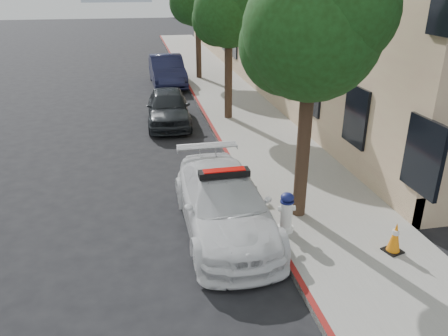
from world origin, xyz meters
TOP-DOWN VIEW (x-y plane):
  - ground at (0.00, 0.00)m, footprint 120.00×120.00m
  - sidewalk at (3.60, 10.00)m, footprint 3.20×50.00m
  - curb_strip at (2.06, 10.00)m, footprint 0.12×50.00m
  - tree_near at (2.93, -2.01)m, footprint 2.92×2.82m
  - tree_mid at (2.93, 5.99)m, footprint 2.77×2.64m
  - police_car at (1.10, -2.12)m, footprint 1.91×4.59m
  - parked_car_mid at (0.54, 6.06)m, footprint 1.79×4.07m
  - parked_car_far at (1.04, 13.00)m, footprint 1.77×4.77m
  - fire_hydrant at (2.35, -2.68)m, footprint 0.38×0.35m
  - traffic_cone at (4.22, -3.86)m, footprint 0.42×0.42m

SIDE VIEW (x-z plane):
  - ground at x=0.00m, z-range 0.00..0.00m
  - sidewalk at x=3.60m, z-range 0.00..0.15m
  - curb_strip at x=2.06m, z-range 0.00..0.15m
  - traffic_cone at x=4.22m, z-range 0.15..0.80m
  - fire_hydrant at x=2.35m, z-range 0.14..1.05m
  - police_car at x=1.10m, z-range -0.07..1.41m
  - parked_car_mid at x=0.54m, z-range 0.00..1.36m
  - parked_car_far at x=1.04m, z-range 0.00..1.56m
  - tree_mid at x=2.93m, z-range 1.45..6.88m
  - tree_near at x=2.93m, z-range 1.46..7.08m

